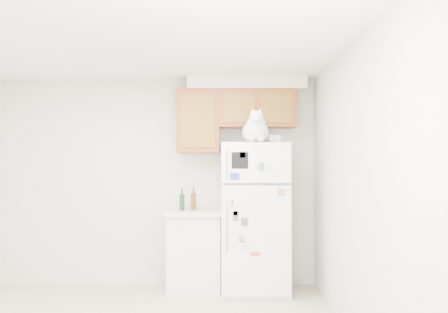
{
  "coord_description": "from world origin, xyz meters",
  "views": [
    {
      "loc": [
        0.8,
        -4.39,
        1.4
      ],
      "look_at": [
        0.81,
        1.55,
        1.55
      ],
      "focal_mm": 42.0,
      "sensor_mm": 36.0,
      "label": 1
    }
  ],
  "objects_px": {
    "storage_box_front": "(275,140)",
    "bottle_amber": "(194,199)",
    "base_counter": "(195,251)",
    "storage_box_back": "(266,139)",
    "bottle_green": "(182,199)",
    "cat": "(256,130)",
    "refrigerator": "(255,218)"
  },
  "relations": [
    {
      "from": "storage_box_back",
      "to": "refrigerator",
      "type": "bearing_deg",
      "value": -172.2
    },
    {
      "from": "storage_box_front",
      "to": "bottle_green",
      "type": "bearing_deg",
      "value": -167.8
    },
    {
      "from": "bottle_amber",
      "to": "base_counter",
      "type": "bearing_deg",
      "value": -81.45
    },
    {
      "from": "bottle_amber",
      "to": "cat",
      "type": "bearing_deg",
      "value": -32.47
    },
    {
      "from": "base_counter",
      "to": "storage_box_front",
      "type": "bearing_deg",
      "value": -6.29
    },
    {
      "from": "cat",
      "to": "storage_box_front",
      "type": "bearing_deg",
      "value": 42.24
    },
    {
      "from": "base_counter",
      "to": "bottle_amber",
      "type": "height_order",
      "value": "bottle_amber"
    },
    {
      "from": "refrigerator",
      "to": "bottle_green",
      "type": "bearing_deg",
      "value": 167.17
    },
    {
      "from": "storage_box_back",
      "to": "bottle_amber",
      "type": "xyz_separation_m",
      "value": [
        -0.85,
        0.2,
        -0.69
      ]
    },
    {
      "from": "refrigerator",
      "to": "base_counter",
      "type": "xyz_separation_m",
      "value": [
        -0.69,
        0.07,
        -0.39
      ]
    },
    {
      "from": "refrigerator",
      "to": "storage_box_back",
      "type": "distance_m",
      "value": 0.91
    },
    {
      "from": "refrigerator",
      "to": "storage_box_back",
      "type": "bearing_deg",
      "value": 6.48
    },
    {
      "from": "storage_box_back",
      "to": "bottle_green",
      "type": "relative_size",
      "value": 0.7
    },
    {
      "from": "base_counter",
      "to": "storage_box_back",
      "type": "bearing_deg",
      "value": -4.04
    },
    {
      "from": "refrigerator",
      "to": "storage_box_front",
      "type": "height_order",
      "value": "storage_box_front"
    },
    {
      "from": "refrigerator",
      "to": "bottle_amber",
      "type": "distance_m",
      "value": 0.77
    },
    {
      "from": "base_counter",
      "to": "storage_box_back",
      "type": "xyz_separation_m",
      "value": [
        0.83,
        -0.06,
        1.29
      ]
    },
    {
      "from": "refrigerator",
      "to": "cat",
      "type": "relative_size",
      "value": 3.22
    },
    {
      "from": "cat",
      "to": "bottle_amber",
      "type": "bearing_deg",
      "value": 147.53
    },
    {
      "from": "storage_box_back",
      "to": "bottle_amber",
      "type": "height_order",
      "value": "storage_box_back"
    },
    {
      "from": "base_counter",
      "to": "cat",
      "type": "xyz_separation_m",
      "value": [
        0.69,
        -0.32,
        1.38
      ]
    },
    {
      "from": "storage_box_front",
      "to": "bottle_amber",
      "type": "xyz_separation_m",
      "value": [
        -0.95,
        0.24,
        -0.69
      ]
    },
    {
      "from": "storage_box_front",
      "to": "bottle_amber",
      "type": "bearing_deg",
      "value": -170.43
    },
    {
      "from": "bottle_green",
      "to": "bottle_amber",
      "type": "bearing_deg",
      "value": 7.75
    },
    {
      "from": "refrigerator",
      "to": "base_counter",
      "type": "bearing_deg",
      "value": 173.91
    },
    {
      "from": "base_counter",
      "to": "storage_box_back",
      "type": "distance_m",
      "value": 1.53
    },
    {
      "from": "storage_box_front",
      "to": "bottle_amber",
      "type": "relative_size",
      "value": 0.55
    },
    {
      "from": "refrigerator",
      "to": "bottle_green",
      "type": "xyz_separation_m",
      "value": [
        -0.85,
        0.19,
        0.2
      ]
    },
    {
      "from": "bottle_green",
      "to": "refrigerator",
      "type": "bearing_deg",
      "value": -12.83
    },
    {
      "from": "base_counter",
      "to": "storage_box_front",
      "type": "relative_size",
      "value": 6.13
    },
    {
      "from": "cat",
      "to": "storage_box_front",
      "type": "relative_size",
      "value": 3.52
    },
    {
      "from": "cat",
      "to": "bottle_green",
      "type": "bearing_deg",
      "value": 152.83
    }
  ]
}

